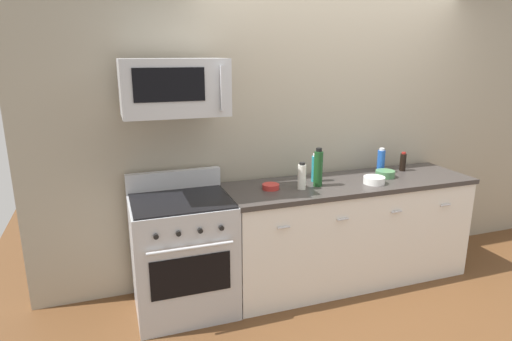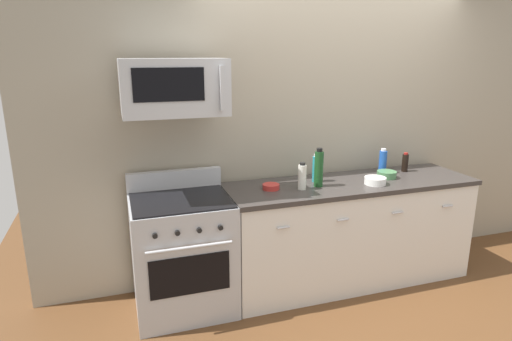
{
  "view_description": "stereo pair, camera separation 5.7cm",
  "coord_description": "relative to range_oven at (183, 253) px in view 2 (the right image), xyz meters",
  "views": [
    {
      "loc": [
        -1.95,
        -3.11,
        1.99
      ],
      "look_at": [
        -0.88,
        -0.05,
        1.11
      ],
      "focal_mm": 30.48,
      "sensor_mm": 36.0,
      "label": 1
    },
    {
      "loc": [
        -1.89,
        -3.13,
        1.99
      ],
      "look_at": [
        -0.88,
        -0.05,
        1.11
      ],
      "focal_mm": 30.48,
      "sensor_mm": 36.0,
      "label": 2
    }
  ],
  "objects": [
    {
      "name": "range_oven",
      "position": [
        0.0,
        0.0,
        0.0
      ],
      "size": [
        0.76,
        0.69,
        1.07
      ],
      "color": "#B7BABF",
      "rests_on": "ground_plane"
    },
    {
      "name": "bowl_white_ceramic",
      "position": [
        1.61,
        -0.13,
        0.48
      ],
      "size": [
        0.18,
        0.18,
        0.06
      ],
      "color": "white",
      "rests_on": "countertop_slab"
    },
    {
      "name": "bowl_green_glaze",
      "position": [
        1.82,
        0.01,
        0.48
      ],
      "size": [
        0.17,
        0.17,
        0.06
      ],
      "color": "#477A4C",
      "rests_on": "countertop_slab"
    },
    {
      "name": "bowl_red_small",
      "position": [
        0.74,
        0.01,
        0.47
      ],
      "size": [
        0.14,
        0.14,
        0.04
      ],
      "color": "#B72D28",
      "rests_on": "countertop_slab"
    },
    {
      "name": "counter_unit",
      "position": [
        1.47,
        -0.0,
        -0.01
      ],
      "size": [
        2.18,
        0.66,
        0.92
      ],
      "color": "silver",
      "rests_on": "ground_plane"
    },
    {
      "name": "ground_plane",
      "position": [
        1.47,
        -0.0,
        -0.47
      ],
      "size": [
        6.33,
        6.33,
        0.0
      ],
      "primitive_type": "plane",
      "color": "brown"
    },
    {
      "name": "bottle_wine_green",
      "position": [
        1.13,
        -0.03,
        0.6
      ],
      "size": [
        0.07,
        0.07,
        0.32
      ],
      "color": "#19471E",
      "rests_on": "countertop_slab"
    },
    {
      "name": "microwave",
      "position": [
        0.0,
        0.04,
        1.28
      ],
      "size": [
        0.74,
        0.44,
        0.4
      ],
      "color": "#B7BABF"
    },
    {
      "name": "bottle_vinegar_white",
      "position": [
        0.97,
        -0.06,
        0.56
      ],
      "size": [
        0.07,
        0.07,
        0.22
      ],
      "color": "silver",
      "rests_on": "countertop_slab"
    },
    {
      "name": "bottle_dish_soap",
      "position": [
        1.17,
        0.1,
        0.57
      ],
      "size": [
        0.06,
        0.06,
        0.24
      ],
      "color": "teal",
      "rests_on": "countertop_slab"
    },
    {
      "name": "back_wall",
      "position": [
        1.47,
        0.41,
        0.88
      ],
      "size": [
        5.27,
        0.1,
        2.7
      ],
      "primitive_type": "cube",
      "color": "#9E937F",
      "rests_on": "ground_plane"
    },
    {
      "name": "bottle_soy_sauce_dark",
      "position": [
        2.1,
        0.14,
        0.54
      ],
      "size": [
        0.06,
        0.06,
        0.18
      ],
      "color": "black",
      "rests_on": "countertop_slab"
    },
    {
      "name": "bottle_soda_blue",
      "position": [
        1.87,
        0.16,
        0.56
      ],
      "size": [
        0.07,
        0.07,
        0.23
      ],
      "color": "#1E4CA5",
      "rests_on": "countertop_slab"
    }
  ]
}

